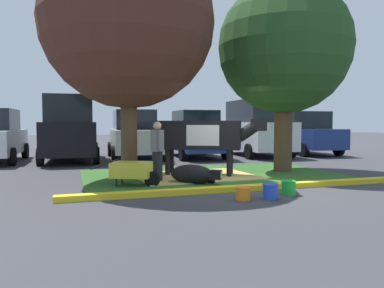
% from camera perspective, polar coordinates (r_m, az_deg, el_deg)
% --- Properties ---
extents(ground_plane, '(80.00, 80.00, 0.00)m').
position_cam_1_polar(ground_plane, '(9.28, 6.29, -6.09)').
color(ground_plane, '#38383D').
extents(grass_island, '(7.18, 4.52, 0.02)m').
position_cam_1_polar(grass_island, '(10.71, 3.32, -4.76)').
color(grass_island, '#2D5B23').
rests_on(grass_island, ground).
extents(curb_yellow, '(8.38, 0.24, 0.12)m').
position_cam_1_polar(curb_yellow, '(8.53, 9.24, -6.53)').
color(curb_yellow, yellow).
rests_on(curb_yellow, ground).
extents(hay_bedding, '(3.33, 2.58, 0.04)m').
position_cam_1_polar(hay_bedding, '(10.42, 0.51, -4.90)').
color(hay_bedding, tan).
rests_on(hay_bedding, ground).
extents(shade_tree_left, '(4.57, 4.57, 6.45)m').
position_cam_1_polar(shade_tree_left, '(10.51, -9.69, 17.79)').
color(shade_tree_left, '#4C3823').
rests_on(shade_tree_left, ground).
extents(shade_tree_right, '(4.01, 4.01, 5.80)m').
position_cam_1_polar(shade_tree_right, '(12.07, 13.82, 13.95)').
color(shade_tree_right, '#4C3823').
rests_on(shade_tree_right, ground).
extents(cow_holstein, '(2.91, 1.85, 1.60)m').
position_cam_1_polar(cow_holstein, '(10.55, 1.69, 1.29)').
color(cow_holstein, black).
rests_on(cow_holstein, ground).
extents(calf_lying, '(1.23, 1.06, 0.48)m').
position_cam_1_polar(calf_lying, '(9.21, 0.19, -4.63)').
color(calf_lying, black).
rests_on(calf_lying, ground).
extents(person_handler, '(0.34, 0.53, 1.53)m').
position_cam_1_polar(person_handler, '(9.49, -5.28, -0.90)').
color(person_handler, black).
rests_on(person_handler, ground).
extents(wheelbarrow, '(1.57, 1.06, 0.63)m').
position_cam_1_polar(wheelbarrow, '(8.95, -9.02, -3.95)').
color(wheelbarrow, gold).
rests_on(wheelbarrow, ground).
extents(bucket_orange, '(0.31, 0.31, 0.26)m').
position_cam_1_polar(bucket_orange, '(7.42, 7.77, -7.39)').
color(bucket_orange, orange).
rests_on(bucket_orange, ground).
extents(bucket_blue, '(0.32, 0.32, 0.30)m').
position_cam_1_polar(bucket_blue, '(7.60, 11.81, -7.00)').
color(bucket_blue, blue).
rests_on(bucket_blue, ground).
extents(bucket_green, '(0.31, 0.31, 0.30)m').
position_cam_1_polar(bucket_green, '(8.12, 14.45, -6.38)').
color(bucket_green, green).
rests_on(bucket_green, ground).
extents(suv_black, '(2.29, 4.68, 2.52)m').
position_cam_1_polar(suv_black, '(15.48, -17.96, 2.23)').
color(suv_black, black).
rests_on(suv_black, ground).
extents(sedan_silver, '(2.18, 4.48, 2.02)m').
position_cam_1_polar(sedan_silver, '(15.88, -8.79, 1.35)').
color(sedan_silver, silver).
rests_on(sedan_silver, ground).
extents(sedan_blue, '(2.18, 4.48, 2.02)m').
position_cam_1_polar(sedan_blue, '(16.34, 0.46, 1.44)').
color(sedan_blue, navy).
rests_on(sedan_blue, ground).
extents(suv_dark_grey, '(2.29, 4.68, 2.52)m').
position_cam_1_polar(suv_dark_grey, '(17.33, 9.58, 2.44)').
color(suv_dark_grey, silver).
rests_on(suv_dark_grey, ground).
extents(sedan_red, '(2.18, 4.48, 2.02)m').
position_cam_1_polar(sedan_red, '(18.85, 16.61, 1.54)').
color(sedan_red, navy).
rests_on(sedan_red, ground).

